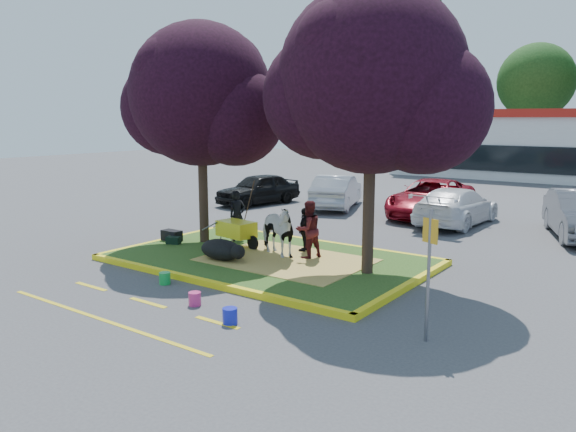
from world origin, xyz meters
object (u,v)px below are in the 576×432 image
Objects in this scene: wheelbarrow at (237,229)px; bucket_green at (165,278)px; car_black at (258,189)px; calf at (221,250)px; car_silver at (337,191)px; bucket_blue at (230,316)px; sign_post at (429,261)px; handler at (237,216)px; cow at (275,230)px; bucket_pink at (195,299)px.

wheelbarrow reaches higher than bucket_green.
car_black is at bearing 118.61° from bucket_green.
calf reaches higher than bucket_green.
bucket_green is 0.06× the size of car_silver.
bucket_blue is 0.07× the size of car_silver.
calf is 6.73m from sign_post.
sign_post is at bearing -96.74° from handler.
handler is at bearing 138.37° from wheelbarrow.
cow reaches higher than bucket_pink.
car_black is (-6.77, 7.70, -0.17)m from cow.
bucket_blue reaches higher than bucket_green.
car_silver is (-5.55, 13.20, 0.57)m from bucket_blue.
car_black is at bearing 123.32° from bucket_pink.
bucket_green is at bearing 82.11° from car_silver.
bucket_green is (1.33, -4.16, -0.78)m from handler.
wheelbarrow reaches higher than calf.
bucket_green is at bearing -142.67° from handler.
bucket_green is (-0.79, -3.27, -0.72)m from cow.
sign_post is (6.43, -1.71, 1.02)m from calf.
bucket_green is at bearing -51.00° from car_black.
calf is 10.41m from car_silver.
bucket_green is 12.44m from car_silver.
wheelbarrow is at bearing 129.63° from bucket_blue.
car_silver is at bearing 149.87° from sign_post.
bucket_blue is at bearing -120.71° from handler.
handler is 5.74m from bucket_pink.
bucket_green is 0.92× the size of bucket_blue.
car_silver is (-4.24, 12.83, 0.58)m from bucket_pink.
cow is 1.55m from wheelbarrow.
handler is at bearing 107.68° from bucket_green.
calf is 0.55× the size of sign_post.
calf is at bearing -172.06° from sign_post.
wheelbarrow is 6.51× the size of bucket_blue.
car_silver is (-8.92, 11.81, -0.73)m from sign_post.
bucket_pink is at bearing -128.54° from handler.
car_silver is at bearing 112.80° from bucket_blue.
bucket_pink is (1.67, -0.68, -0.00)m from bucket_green.
wheelbarrow is (0.58, -0.70, -0.25)m from handler.
sign_post is 7.63× the size of bucket_blue.
car_silver is at bearing 110.53° from wheelbarrow.
bucket_blue reaches higher than bucket_pink.
bucket_green is at bearing 158.01° from bucket_pink.
calf is at bearing 84.03° from car_silver.
car_black reaches higher than bucket_green.
sign_post is 8.33× the size of bucket_pink.
calf is 4.16× the size of bucket_blue.
bucket_blue is (3.06, -3.10, -0.27)m from calf.
bucket_blue is at bearing -134.78° from sign_post.
cow is 5.96× the size of bucket_pink.
car_black is (-7.66, 11.65, 0.56)m from bucket_pink.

